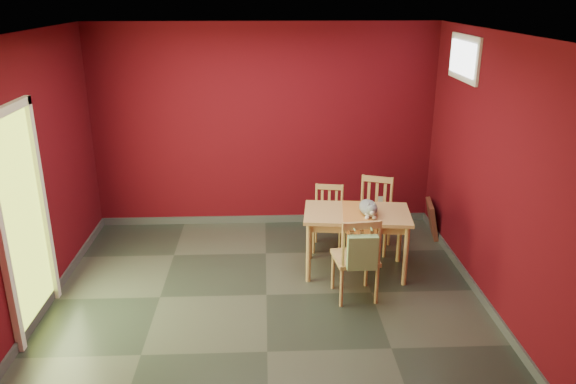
{
  "coord_description": "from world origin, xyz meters",
  "views": [
    {
      "loc": [
        0.0,
        -5.25,
        3.06
      ],
      "look_at": [
        0.25,
        0.45,
        1.0
      ],
      "focal_mm": 35.0,
      "sensor_mm": 36.0,
      "label": 1
    }
  ],
  "objects_px": {
    "picture_frame": "(432,219)",
    "chair_far_right": "(374,213)",
    "dining_table": "(357,220)",
    "cat": "(368,205)",
    "chair_far_left": "(328,217)",
    "tote_bag": "(362,252)",
    "chair_near": "(356,257)"
  },
  "relations": [
    {
      "from": "chair_near",
      "to": "picture_frame",
      "type": "distance_m",
      "value": 2.02
    },
    {
      "from": "chair_far_right",
      "to": "tote_bag",
      "type": "bearing_deg",
      "value": -105.43
    },
    {
      "from": "dining_table",
      "to": "picture_frame",
      "type": "height_order",
      "value": "dining_table"
    },
    {
      "from": "chair_near",
      "to": "picture_frame",
      "type": "relative_size",
      "value": 1.95
    },
    {
      "from": "chair_near",
      "to": "chair_far_right",
      "type": "bearing_deg",
      "value": 71.24
    },
    {
      "from": "chair_near",
      "to": "picture_frame",
      "type": "bearing_deg",
      "value": 51.2
    },
    {
      "from": "dining_table",
      "to": "cat",
      "type": "distance_m",
      "value": 0.23
    },
    {
      "from": "dining_table",
      "to": "picture_frame",
      "type": "xyz_separation_m",
      "value": [
        1.17,
        0.97,
        -0.41
      ]
    },
    {
      "from": "chair_far_right",
      "to": "cat",
      "type": "distance_m",
      "value": 0.79
    },
    {
      "from": "chair_far_right",
      "to": "chair_near",
      "type": "relative_size",
      "value": 0.97
    },
    {
      "from": "dining_table",
      "to": "chair_far_right",
      "type": "distance_m",
      "value": 0.71
    },
    {
      "from": "chair_far_left",
      "to": "chair_far_right",
      "type": "relative_size",
      "value": 0.88
    },
    {
      "from": "dining_table",
      "to": "chair_far_left",
      "type": "height_order",
      "value": "chair_far_left"
    },
    {
      "from": "chair_far_right",
      "to": "tote_bag",
      "type": "distance_m",
      "value": 1.5
    },
    {
      "from": "chair_far_right",
      "to": "picture_frame",
      "type": "xyz_separation_m",
      "value": [
        0.85,
        0.35,
        -0.23
      ]
    },
    {
      "from": "tote_bag",
      "to": "cat",
      "type": "bearing_deg",
      "value": 76.17
    },
    {
      "from": "chair_far_right",
      "to": "cat",
      "type": "relative_size",
      "value": 2.18
    },
    {
      "from": "chair_far_right",
      "to": "dining_table",
      "type": "bearing_deg",
      "value": -117.5
    },
    {
      "from": "dining_table",
      "to": "chair_near",
      "type": "bearing_deg",
      "value": -98.77
    },
    {
      "from": "picture_frame",
      "to": "chair_far_right",
      "type": "bearing_deg",
      "value": -157.41
    },
    {
      "from": "chair_far_left",
      "to": "picture_frame",
      "type": "xyz_separation_m",
      "value": [
        1.41,
        0.32,
        -0.18
      ]
    },
    {
      "from": "picture_frame",
      "to": "chair_far_left",
      "type": "bearing_deg",
      "value": -167.33
    },
    {
      "from": "chair_near",
      "to": "tote_bag",
      "type": "bearing_deg",
      "value": -85.78
    },
    {
      "from": "dining_table",
      "to": "chair_far_left",
      "type": "xyz_separation_m",
      "value": [
        -0.24,
        0.65,
        -0.23
      ]
    },
    {
      "from": "chair_near",
      "to": "cat",
      "type": "xyz_separation_m",
      "value": [
        0.2,
        0.54,
        0.36
      ]
    },
    {
      "from": "chair_far_left",
      "to": "chair_far_right",
      "type": "height_order",
      "value": "chair_far_right"
    },
    {
      "from": "chair_near",
      "to": "dining_table",
      "type": "bearing_deg",
      "value": 81.23
    },
    {
      "from": "cat",
      "to": "chair_far_right",
      "type": "bearing_deg",
      "value": 99.41
    },
    {
      "from": "chair_far_left",
      "to": "chair_near",
      "type": "relative_size",
      "value": 0.86
    },
    {
      "from": "cat",
      "to": "picture_frame",
      "type": "height_order",
      "value": "cat"
    },
    {
      "from": "cat",
      "to": "picture_frame",
      "type": "distance_m",
      "value": 1.59
    },
    {
      "from": "cat",
      "to": "dining_table",
      "type": "bearing_deg",
      "value": -179.81
    }
  ]
}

